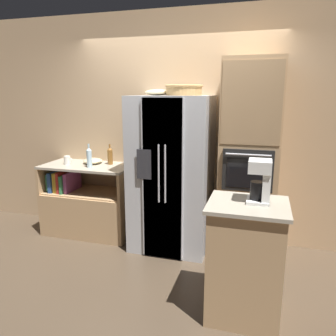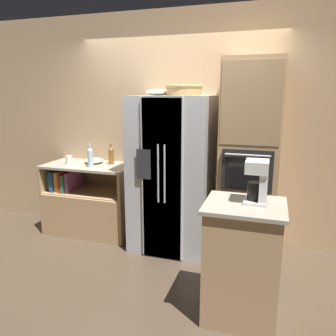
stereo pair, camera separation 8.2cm
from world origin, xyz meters
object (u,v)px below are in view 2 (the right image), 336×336
wicker_basket (184,90)px  wall_oven (249,162)px  bottle_tall (111,155)px  refrigerator (172,174)px  mixing_bowl (94,161)px  fruit_bowl (158,92)px  coffee_maker (259,180)px  mug (69,160)px  bottle_short (90,157)px

wicker_basket → wall_oven: bearing=3.2°
bottle_tall → refrigerator: bearing=-11.9°
mixing_bowl → fruit_bowl: bearing=-4.6°
wicker_basket → fruit_bowl: wicker_basket is taller
wicker_basket → fruit_bowl: size_ratio=1.42×
wicker_basket → bottle_tall: wicker_basket is taller
coffee_maker → refrigerator: bearing=134.7°
refrigerator → bottle_tall: size_ratio=6.83×
wall_oven → bottle_tall: (-1.75, 0.13, -0.05)m
mixing_bowl → refrigerator: bearing=-8.4°
coffee_maker → mug: bearing=156.5°
refrigerator → bottle_short: size_ratio=6.08×
fruit_bowl → mug: bearing=-177.0°
mug → coffee_maker: 2.66m
bottle_tall → mug: size_ratio=2.24×
mug → coffee_maker: size_ratio=0.35×
coffee_maker → wall_oven: bearing=97.5°
fruit_bowl → bottle_short: fruit_bowl is taller
bottle_short → mixing_bowl: 0.25m
fruit_bowl → wall_oven: bearing=-1.9°
wall_oven → wicker_basket: size_ratio=5.26×
mug → bottle_tall: bearing=16.4°
wall_oven → mixing_bowl: (-2.00, 0.11, -0.13)m
fruit_bowl → mug: 1.49m
bottle_short → mug: bearing=167.3°
bottle_tall → mixing_bowl: (-0.24, -0.02, -0.08)m
mixing_bowl → coffee_maker: size_ratio=0.73×
bottle_tall → bottle_short: bottle_short is taller
coffee_maker → bottle_short: bearing=154.7°
fruit_bowl → coffee_maker: size_ratio=0.86×
mixing_bowl → bottle_tall: bearing=4.4°
wicker_basket → coffee_maker: wicker_basket is taller
bottle_tall → bottle_short: 0.29m
bottle_short → wall_oven: bearing=3.3°
fruit_bowl → bottle_short: 1.17m
fruit_bowl → bottle_short: size_ratio=0.98×
fruit_bowl → mixing_bowl: 1.28m
bottle_tall → coffee_maker: size_ratio=0.78×
refrigerator → bottle_tall: 0.91m
wicker_basket → mixing_bowl: (-1.26, 0.15, -0.91)m
mixing_bowl → wall_oven: bearing=-3.2°
wall_oven → refrigerator: bearing=-176.4°
mixing_bowl → coffee_maker: 2.46m
bottle_short → bottle_tall: bearing=55.1°
fruit_bowl → wicker_basket: bearing=-13.0°
bottle_tall → mixing_bowl: size_ratio=1.06×
mug → mixing_bowl: bearing=25.5°
refrigerator → fruit_bowl: bearing=155.0°
wall_oven → mug: size_ratio=18.50×
mug → mixing_bowl: mug is taller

